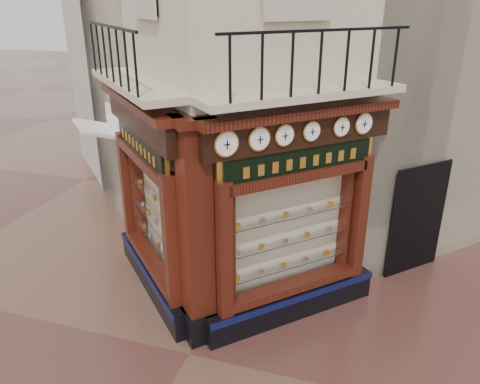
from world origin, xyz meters
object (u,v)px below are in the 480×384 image
at_px(corner_pilaster, 196,239).
at_px(clock_a, 226,144).
at_px(awning, 108,229).
at_px(signboard_left, 141,146).
at_px(clock_b, 259,139).
at_px(clock_e, 341,127).
at_px(clock_d, 311,131).
at_px(signboard_right, 300,161).
at_px(clock_c, 284,135).
at_px(clock_f, 363,124).

xyz_separation_m(corner_pilaster, clock_a, (0.55, -0.05, 1.67)).
xyz_separation_m(clock_a, awning, (-4.41, 3.20, -3.62)).
distance_m(clock_a, signboard_left, 2.34).
relative_size(clock_b, clock_e, 1.12).
bearing_deg(clock_e, corner_pilaster, 170.09).
bearing_deg(corner_pilaster, signboard_left, 100.25).
height_order(clock_b, awning, clock_b).
relative_size(clock_d, signboard_left, 0.16).
relative_size(signboard_left, signboard_right, 0.95).
distance_m(clock_a, clock_c, 0.99).
bearing_deg(clock_d, clock_e, -0.00).
distance_m(clock_f, signboard_right, 1.28).
bearing_deg(clock_f, signboard_left, 146.03).
distance_m(clock_e, clock_f, 0.47).
relative_size(clock_a, awning, 0.28).
xyz_separation_m(clock_c, signboard_left, (-2.71, 0.36, -0.52)).
height_order(clock_a, signboard_left, clock_a).
relative_size(clock_d, awning, 0.23).
height_order(corner_pilaster, clock_a, corner_pilaster).
height_order(clock_c, clock_e, clock_c).
bearing_deg(clock_b, awning, 104.58).
bearing_deg(clock_a, corner_pilaster, 129.75).
bearing_deg(corner_pilaster, awning, 95.76).
relative_size(clock_c, signboard_left, 0.17).
xyz_separation_m(clock_a, signboard_right, (0.91, 1.06, -0.52)).
height_order(clock_e, signboard_left, clock_e).
distance_m(signboard_left, signboard_right, 2.92).
relative_size(clock_c, clock_e, 1.04).
xyz_separation_m(corner_pilaster, clock_c, (1.25, 0.65, 1.67)).
bearing_deg(signboard_left, clock_c, -142.64).
bearing_deg(clock_a, signboard_left, 107.14).
bearing_deg(awning, clock_e, -151.31).
height_order(corner_pilaster, signboard_left, corner_pilaster).
xyz_separation_m(clock_a, clock_f, (1.81, 1.81, 0.00)).
bearing_deg(clock_f, corner_pilaster, 171.67).
distance_m(clock_a, signboard_right, 1.49).
height_order(signboard_left, signboard_right, signboard_right).
bearing_deg(clock_a, clock_b, 0.00).
bearing_deg(clock_e, clock_f, 0.00).
bearing_deg(clock_c, clock_d, 0.00).
bearing_deg(clock_c, awning, 108.93).
xyz_separation_m(clock_e, signboard_left, (-3.49, -0.41, -0.52)).
bearing_deg(clock_f, clock_c, -180.00).
height_order(clock_f, signboard_right, clock_f).
xyz_separation_m(clock_d, clock_e, (0.42, 0.42, 0.00)).
bearing_deg(clock_d, signboard_right, 132.66).
distance_m(corner_pilaster, clock_d, 2.53).
bearing_deg(clock_a, signboard_right, 4.53).
distance_m(clock_a, clock_e, 2.09).
bearing_deg(clock_d, clock_f, -0.00).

